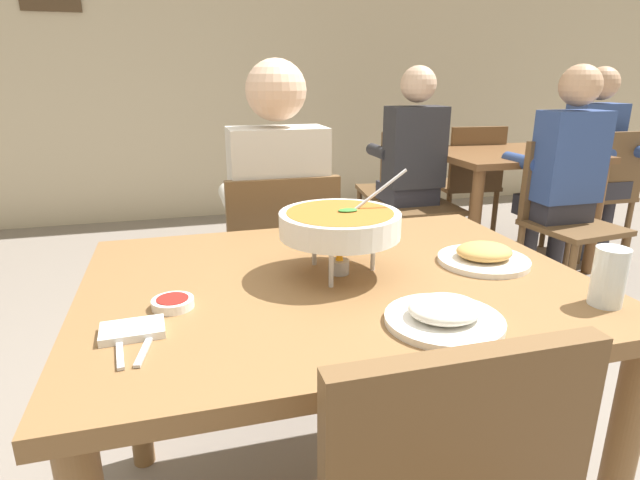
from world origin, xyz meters
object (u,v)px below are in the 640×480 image
drink_glass (608,280)px  rice_plate (444,315)px  chair_bg_corner (469,178)px  chair_bg_left (563,210)px  chair_bg_right (416,193)px  appetizer_plate (484,256)px  dining_table_main (336,318)px  chair_bg_middle (601,187)px  curry_bowl (340,224)px  patron_bg_middle (596,152)px  patron_bg_right (412,158)px  diner_main (277,211)px  patron_bg_left (563,169)px  chair_diner_main (280,270)px  sauce_dish (173,303)px  dining_table_far (509,173)px  chair_bg_window (403,181)px

drink_glass → rice_plate: bearing=178.5°
drink_glass → chair_bg_corner: 2.89m
chair_bg_left → chair_bg_corner: bearing=89.5°
chair_bg_right → appetizer_plate: bearing=-111.0°
dining_table_main → chair_bg_middle: chair_bg_middle is taller
curry_bowl → chair_bg_right: bearing=59.1°
patron_bg_middle → patron_bg_right: (-1.34, 0.09, 0.00)m
drink_glass → curry_bowl: bearing=146.6°
diner_main → chair_bg_middle: (2.46, 0.94, -0.24)m
patron_bg_left → diner_main: bearing=-163.9°
rice_plate → chair_diner_main: bearing=97.3°
chair_bg_corner → patron_bg_middle: (0.67, -0.49, 0.24)m
chair_bg_left → patron_bg_middle: 0.90m
dining_table_main → chair_diner_main: bearing=90.0°
sauce_dish → drink_glass: 0.94m
dining_table_main → dining_table_far: same height
dining_table_main → curry_bowl: bearing=53.2°
appetizer_plate → chair_bg_middle: size_ratio=0.27×
chair_bg_left → chair_bg_right: size_ratio=1.00×
chair_bg_corner → diner_main: bearing=-139.6°
chair_diner_main → patron_bg_right: patron_bg_right is taller
appetizer_plate → chair_bg_window: chair_bg_window is taller
dining_table_far → chair_bg_right: 0.64m
chair_diner_main → chair_bg_middle: 2.65m
chair_bg_right → chair_bg_window: (0.09, 0.41, 0.00)m
chair_bg_right → chair_bg_left: bearing=-46.7°
chair_diner_main → chair_bg_middle: bearing=21.6°
patron_bg_left → rice_plate: bearing=-135.4°
patron_bg_right → drink_glass: bearing=-104.5°
drink_glass → patron_bg_right: bearing=75.5°
drink_glass → dining_table_far: drink_glass is taller
chair_bg_window → appetizer_plate: bearing=-109.6°
curry_bowl → sauce_dish: bearing=-166.6°
sauce_dish → patron_bg_right: patron_bg_right is taller
chair_bg_middle → dining_table_far: bearing=173.2°
curry_bowl → dining_table_far: 2.51m
chair_bg_window → patron_bg_left: patron_bg_left is taller
diner_main → patron_bg_right: 1.55m
dining_table_main → chair_bg_corner: size_ratio=1.35×
chair_bg_corner → patron_bg_left: (-0.02, -1.00, 0.24)m
patron_bg_middle → patron_bg_right: bearing=176.1°
curry_bowl → sauce_dish: 0.44m
dining_table_far → dining_table_main: bearing=-134.4°
appetizer_plate → sauce_dish: size_ratio=2.67×
rice_plate → drink_glass: (0.38, -0.01, 0.04)m
dining_table_main → chair_bg_corner: (1.76, 2.28, -0.15)m
chair_diner_main → patron_bg_right: 1.59m
diner_main → chair_bg_right: bearing=44.4°
curry_bowl → appetizer_plate: (0.39, -0.03, -0.11)m
diner_main → appetizer_plate: 0.89m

